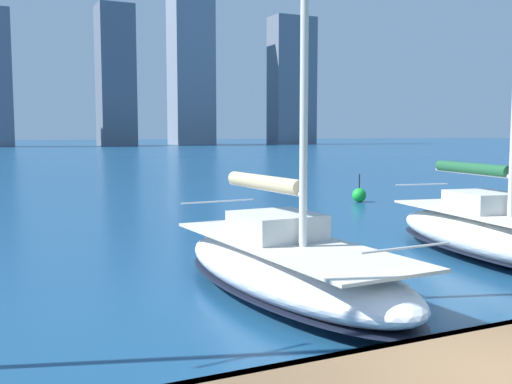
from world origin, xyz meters
name	(u,v)px	position (x,y,z in m)	size (l,w,h in m)	color
dock_pier	(493,374)	(0.00, -0.10, 0.54)	(28.00, 2.80, 0.60)	brown
city_skyline	(27,66)	(-7.98, -158.05, 20.18)	(173.13, 20.77, 50.45)	slate
sailboat_forest	(493,232)	(-7.26, -6.89, 0.71)	(3.91, 8.58, 11.28)	white
sailboat_tan	(287,263)	(-0.37, -5.99, 0.69)	(3.09, 7.99, 13.00)	white
channel_buoy	(359,195)	(-11.72, -19.49, 0.36)	(0.70, 0.70, 1.40)	green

